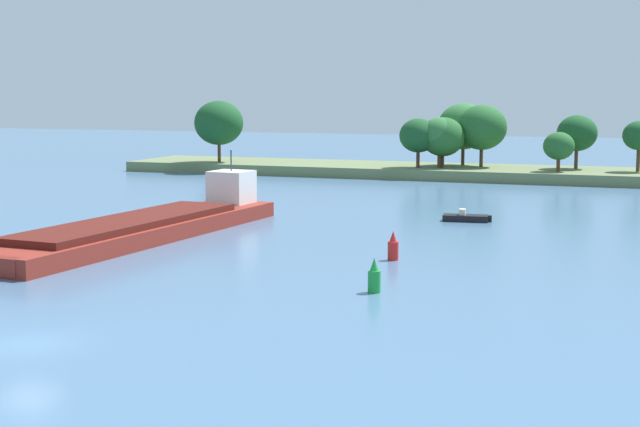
% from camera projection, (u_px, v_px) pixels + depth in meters
% --- Properties ---
extents(ground_plane, '(400.00, 400.00, 0.00)m').
position_uv_depth(ground_plane, '(28.00, 344.00, 40.42)').
color(ground_plane, '#476B8E').
extents(treeline_island, '(70.86, 13.77, 9.62)m').
position_uv_depth(treeline_island, '(407.00, 150.00, 121.49)').
color(treeline_island, '#66754C').
rests_on(treeline_island, ground).
extents(cargo_barge, '(7.95, 31.85, 5.82)m').
position_uv_depth(cargo_barge, '(147.00, 225.00, 69.86)').
color(cargo_barge, maroon).
rests_on(cargo_barge, ground).
extents(fishing_skiff, '(4.12, 2.00, 1.04)m').
position_uv_depth(fishing_skiff, '(466.00, 218.00, 78.87)').
color(fishing_skiff, black).
rests_on(fishing_skiff, ground).
extents(channel_buoy_red, '(0.70, 0.70, 1.90)m').
position_uv_depth(channel_buoy_red, '(393.00, 248.00, 60.60)').
color(channel_buoy_red, red).
rests_on(channel_buoy_red, ground).
extents(channel_buoy_green, '(0.70, 0.70, 1.90)m').
position_uv_depth(channel_buoy_green, '(374.00, 278.00, 50.77)').
color(channel_buoy_green, green).
rests_on(channel_buoy_green, ground).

